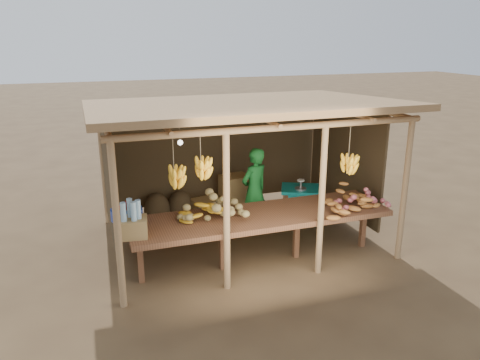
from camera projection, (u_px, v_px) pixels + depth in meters
name	position (u px, v px, depth m)	size (l,w,h in m)	color
ground	(240.00, 238.00, 8.04)	(60.00, 60.00, 0.00)	brown
stall_structure	(241.00, 130.00, 7.37)	(4.70, 3.50, 2.43)	#9F7A52
counter	(261.00, 218.00, 6.96)	(3.90, 1.05, 0.80)	brown
potato_heap	(213.00, 206.00, 6.73)	(1.11, 0.67, 0.37)	olive
sweet_potato_heap	(352.00, 199.00, 7.06)	(0.95, 0.57, 0.36)	#A26429
onion_heap	(362.00, 196.00, 7.17)	(0.84, 0.50, 0.36)	#C15D63
banana_pile	(205.00, 207.00, 6.72)	(0.65, 0.39, 0.35)	yellow
tomato_basin	(127.00, 213.00, 6.73)	(0.46, 0.46, 0.24)	navy
bottle_box	(131.00, 223.00, 6.12)	(0.44, 0.37, 0.51)	olive
vendor	(254.00, 191.00, 8.09)	(0.55, 0.36, 1.52)	#176B27
tarp_crate	(300.00, 203.00, 8.74)	(0.89, 0.84, 0.83)	brown
carton_stack	(226.00, 200.00, 8.81)	(1.13, 0.49, 0.81)	olive
burlap_sacks	(169.00, 206.00, 8.71)	(0.94, 0.49, 0.66)	#44341F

